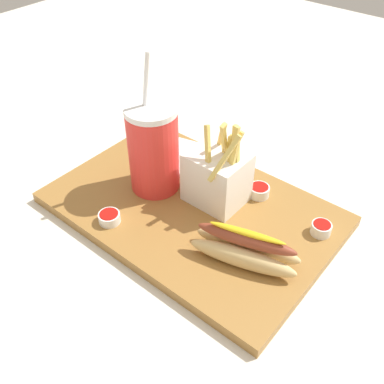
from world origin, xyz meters
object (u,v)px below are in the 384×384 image
(hot_dog_1, at_px, (245,249))
(ketchup_cup_1, at_px, (321,228))
(soda_cup, at_px, (152,150))
(fries_basket, at_px, (217,176))
(ketchup_cup_2, at_px, (109,217))
(ketchup_cup_3, at_px, (259,190))
(napkin_stack, at_px, (180,156))

(hot_dog_1, bearing_deg, ketchup_cup_1, -116.93)
(soda_cup, bearing_deg, fries_basket, -158.19)
(ketchup_cup_2, bearing_deg, fries_basket, -122.93)
(ketchup_cup_3, bearing_deg, napkin_stack, 1.14)
(napkin_stack, bearing_deg, fries_basket, 157.90)
(ketchup_cup_2, bearing_deg, hot_dog_1, -161.34)
(hot_dog_1, relative_size, ketchup_cup_3, 4.78)
(ketchup_cup_3, distance_m, napkin_stack, 0.18)
(ketchup_cup_2, xyz_separation_m, napkin_stack, (0.03, -0.21, -0.01))
(soda_cup, height_order, hot_dog_1, soda_cup)
(soda_cup, relative_size, hot_dog_1, 1.47)
(ketchup_cup_3, relative_size, napkin_stack, 0.27)
(napkin_stack, bearing_deg, ketchup_cup_1, 177.81)
(soda_cup, xyz_separation_m, ketchup_cup_3, (-0.16, -0.10, -0.07))
(ketchup_cup_1, bearing_deg, ketchup_cup_2, 35.11)
(fries_basket, relative_size, ketchup_cup_1, 5.11)
(ketchup_cup_3, bearing_deg, soda_cup, 31.73)
(hot_dog_1, xyz_separation_m, napkin_stack, (0.25, -0.14, -0.02))
(hot_dog_1, xyz_separation_m, ketchup_cup_2, (0.22, 0.08, -0.01))
(hot_dog_1, relative_size, napkin_stack, 1.29)
(ketchup_cup_1, relative_size, ketchup_cup_3, 0.90)
(soda_cup, distance_m, ketchup_cup_2, 0.14)
(fries_basket, relative_size, ketchup_cup_2, 4.60)
(soda_cup, height_order, ketchup_cup_3, soda_cup)
(hot_dog_1, height_order, ketchup_cup_1, hot_dog_1)
(soda_cup, xyz_separation_m, ketchup_cup_2, (-0.01, 0.12, -0.07))
(ketchup_cup_1, bearing_deg, fries_basket, 12.69)
(ketchup_cup_2, bearing_deg, soda_cup, -86.74)
(soda_cup, height_order, fries_basket, soda_cup)
(fries_basket, distance_m, hot_dog_1, 0.15)
(soda_cup, relative_size, napkin_stack, 1.89)
(fries_basket, xyz_separation_m, ketchup_cup_2, (0.10, 0.16, -0.04))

